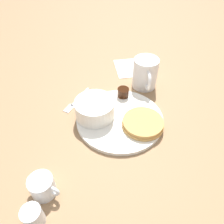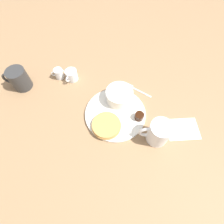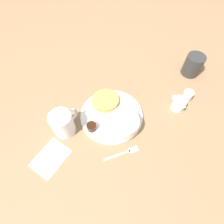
{
  "view_description": "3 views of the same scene",
  "coord_description": "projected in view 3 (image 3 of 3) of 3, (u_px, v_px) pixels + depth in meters",
  "views": [
    {
      "loc": [
        -0.42,
        0.16,
        0.47
      ],
      "look_at": [
        0.02,
        0.02,
        0.02
      ],
      "focal_mm": 35.0,
      "sensor_mm": 36.0,
      "label": 1
    },
    {
      "loc": [
        -0.09,
        -0.35,
        0.65
      ],
      "look_at": [
        -0.02,
        -0.01,
        0.05
      ],
      "focal_mm": 28.0,
      "sensor_mm": 36.0,
      "label": 2
    },
    {
      "loc": [
        0.33,
        0.16,
        0.62
      ],
      "look_at": [
        0.01,
        0.01,
        0.05
      ],
      "focal_mm": 28.0,
      "sensor_mm": 36.0,
      "label": 3
    }
  ],
  "objects": [
    {
      "name": "napkin",
      "position": [
        51.0,
        158.0,
        0.63
      ],
      "size": [
        0.14,
        0.11,
        0.0
      ],
      "color": "white",
      "rests_on": "ground_plane"
    },
    {
      "name": "coffee_mug",
      "position": [
        63.0,
        123.0,
        0.65
      ],
      "size": [
        0.12,
        0.08,
        0.1
      ],
      "color": "white",
      "rests_on": "ground_plane"
    },
    {
      "name": "second_mug",
      "position": [
        193.0,
        65.0,
        0.81
      ],
      "size": [
        0.12,
        0.08,
        0.1
      ],
      "color": "#333333",
      "rests_on": "ground_plane"
    },
    {
      "name": "plate",
      "position": [
        112.0,
        115.0,
        0.72
      ],
      "size": [
        0.26,
        0.26,
        0.01
      ],
      "color": "white",
      "rests_on": "ground_plane"
    },
    {
      "name": "fork",
      "position": [
        125.0,
        152.0,
        0.64
      ],
      "size": [
        0.1,
        0.1,
        0.0
      ],
      "color": "silver",
      "rests_on": "ground_plane"
    },
    {
      "name": "butter_ramekin",
      "position": [
        124.0,
        131.0,
        0.66
      ],
      "size": [
        0.04,
        0.04,
        0.04
      ],
      "color": "white",
      "rests_on": "plate"
    },
    {
      "name": "creamer_pitcher_near",
      "position": [
        179.0,
        104.0,
        0.72
      ],
      "size": [
        0.06,
        0.06,
        0.05
      ],
      "color": "white",
      "rests_on": "ground_plane"
    },
    {
      "name": "bowl",
      "position": [
        124.0,
        124.0,
        0.66
      ],
      "size": [
        0.11,
        0.11,
        0.05
      ],
      "color": "white",
      "rests_on": "plate"
    },
    {
      "name": "ground_plane",
      "position": [
        112.0,
        116.0,
        0.72
      ],
      "size": [
        4.0,
        4.0,
        0.0
      ],
      "primitive_type": "plane",
      "color": "#93704C"
    },
    {
      "name": "creamer_pitcher_far",
      "position": [
        187.0,
        96.0,
        0.75
      ],
      "size": [
        0.06,
        0.04,
        0.05
      ],
      "color": "white",
      "rests_on": "ground_plane"
    },
    {
      "name": "pancake_stack",
      "position": [
        105.0,
        100.0,
        0.74
      ],
      "size": [
        0.12,
        0.12,
        0.02
      ],
      "color": "tan",
      "rests_on": "plate"
    },
    {
      "name": "syrup_cup",
      "position": [
        92.0,
        127.0,
        0.67
      ],
      "size": [
        0.04,
        0.04,
        0.03
      ],
      "color": "black",
      "rests_on": "plate"
    }
  ]
}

